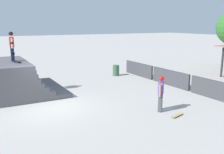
# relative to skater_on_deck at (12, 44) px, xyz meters

# --- Properties ---
(ground_plane) EXTENTS (160.00, 160.00, 0.00)m
(ground_plane) POSITION_rel_skater_on_deck_xyz_m (3.53, 1.15, -2.94)
(ground_plane) COLOR #ADA8A0
(quarter_pipe_ramp) EXTENTS (4.89, 3.90, 1.97)m
(quarter_pipe_ramp) POSITION_rel_skater_on_deck_xyz_m (0.00, 0.12, -2.08)
(quarter_pipe_ramp) COLOR #565459
(quarter_pipe_ramp) RESTS_ON ground
(skater_on_deck) EXTENTS (0.72, 0.25, 1.70)m
(skater_on_deck) POSITION_rel_skater_on_deck_xyz_m (0.00, 0.00, 0.00)
(skater_on_deck) COLOR #1E2347
(skater_on_deck) RESTS_ON quarter_pipe_ramp
(skateboard_on_deck) EXTENTS (0.84, 0.42, 0.09)m
(skateboard_on_deck) POSITION_rel_skater_on_deck_xyz_m (0.73, 0.10, -0.92)
(skateboard_on_deck) COLOR blue
(skateboard_on_deck) RESTS_ON quarter_pipe_ramp
(bystander_walking) EXTENTS (0.53, 0.56, 1.70)m
(bystander_walking) POSITION_rel_skater_on_deck_xyz_m (6.56, 5.60, -1.94)
(bystander_walking) COLOR #4C4C51
(bystander_walking) RESTS_ON ground
(skateboard_on_ground) EXTENTS (0.39, 0.78, 0.09)m
(skateboard_on_ground) POSITION_rel_skater_on_deck_xyz_m (7.50, 5.80, -2.89)
(skateboard_on_ground) COLOR green
(skateboard_on_ground) RESTS_ON ground
(barrier_fence) EXTENTS (10.81, 0.12, 1.05)m
(barrier_fence) POSITION_rel_skater_on_deck_xyz_m (2.93, 9.47, -2.42)
(barrier_fence) COLOR #3D3D42
(barrier_fence) RESTS_ON ground
(trash_bin) EXTENTS (0.52, 0.52, 0.85)m
(trash_bin) POSITION_rel_skater_on_deck_xyz_m (-1.70, 7.92, -2.52)
(trash_bin) COLOR #385B3D
(trash_bin) RESTS_ON ground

